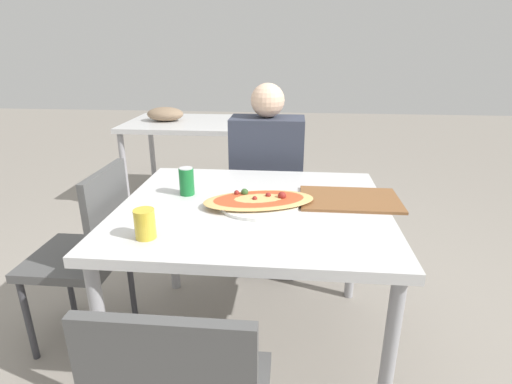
% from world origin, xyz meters
% --- Properties ---
extents(ground_plane, '(14.00, 14.00, 0.00)m').
position_xyz_m(ground_plane, '(0.00, 0.00, 0.00)').
color(ground_plane, gray).
extents(dining_table, '(1.12, 0.99, 0.73)m').
position_xyz_m(dining_table, '(0.00, 0.00, 0.66)').
color(dining_table, silver).
rests_on(dining_table, ground_plane).
extents(chair_far_seated, '(0.40, 0.40, 0.87)m').
position_xyz_m(chair_far_seated, '(0.01, 0.82, 0.49)').
color(chair_far_seated, '#4C4C4C').
rests_on(chair_far_seated, ground_plane).
extents(chair_side_left, '(0.40, 0.40, 0.87)m').
position_xyz_m(chair_side_left, '(-0.75, -0.01, 0.49)').
color(chair_side_left, '#4C4C4C').
rests_on(chair_side_left, ground_plane).
extents(person_seated, '(0.42, 0.26, 1.16)m').
position_xyz_m(person_seated, '(0.01, 0.71, 0.69)').
color(person_seated, '#2D2D38').
rests_on(person_seated, ground_plane).
extents(pizza_main, '(0.51, 0.34, 0.06)m').
position_xyz_m(pizza_main, '(0.03, 0.00, 0.74)').
color(pizza_main, white).
rests_on(pizza_main, dining_table).
extents(soda_can, '(0.07, 0.07, 0.12)m').
position_xyz_m(soda_can, '(-0.31, 0.10, 0.79)').
color(soda_can, '#197233').
rests_on(soda_can, dining_table).
extents(drink_glass, '(0.07, 0.07, 0.11)m').
position_xyz_m(drink_glass, '(-0.34, -0.33, 0.78)').
color(drink_glass, gold).
rests_on(drink_glass, dining_table).
extents(serving_tray, '(0.42, 0.28, 0.01)m').
position_xyz_m(serving_tray, '(0.41, 0.09, 0.73)').
color(serving_tray, brown).
rests_on(serving_tray, dining_table).
extents(background_table, '(1.10, 0.80, 0.85)m').
position_xyz_m(background_table, '(-0.79, 1.90, 0.67)').
color(background_table, silver).
rests_on(background_table, ground_plane).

